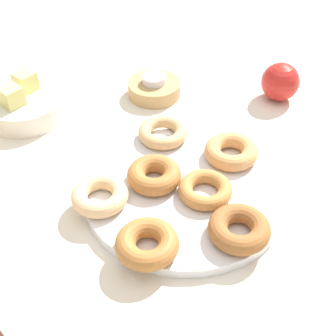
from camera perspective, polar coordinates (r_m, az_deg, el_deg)
The scene contains 15 objects.
ground_plane at distance 0.75m, azimuth 2.06°, elevation -3.38°, with size 2.40×2.40×0.00m, color beige.
donut_plate at distance 0.74m, azimuth 2.07°, elevation -2.91°, with size 0.32×0.32×0.02m, color silver.
donut_0 at distance 0.83m, azimuth -0.63°, elevation 4.32°, with size 0.09×0.09×0.02m, color tan.
donut_1 at distance 0.67m, azimuth 8.62°, elevation -7.31°, with size 0.09×0.09×0.03m, color #995B2D.
donut_2 at distance 0.79m, azimuth 7.66°, elevation 2.01°, with size 0.09×0.09×0.03m, color tan.
donut_3 at distance 0.74m, azimuth -1.70°, elevation -0.84°, with size 0.09×0.09×0.03m, color #AD6B33.
donut_4 at distance 0.64m, azimuth -2.55°, elevation -9.17°, with size 0.09×0.09×0.03m, color #AD6B33.
donut_5 at distance 0.72m, azimuth 4.51°, elevation -2.67°, with size 0.08×0.08×0.02m, color #BC7A3D.
donut_6 at distance 0.71m, azimuth -8.27°, elevation -3.33°, with size 0.09×0.09×0.02m, color #EABC84.
candle_holder at distance 0.97m, azimuth -1.67°, elevation 9.59°, with size 0.11×0.11×0.03m, color tan.
tealight at distance 0.96m, azimuth -1.70°, elevation 10.71°, with size 0.05×0.05×0.01m, color silver.
fruit_bowl at distance 0.95m, azimuth -16.94°, elevation 7.12°, with size 0.15×0.15×0.04m, color silver.
melon_chunk_left at distance 0.91m, azimuth -18.46°, elevation 8.23°, with size 0.04×0.04×0.04m, color #DBD67A.
melon_chunk_right at distance 0.95m, azimuth -16.91°, elevation 10.02°, with size 0.04×0.04×0.04m, color #DBD67A.
apple at distance 0.97m, azimuth 13.46°, elevation 10.13°, with size 0.08×0.08×0.08m, color red.
Camera 1 is at (-0.48, -0.21, 0.53)m, focal length 50.28 mm.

